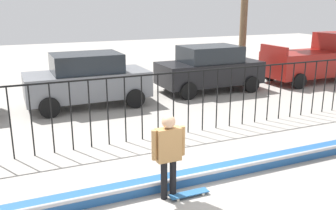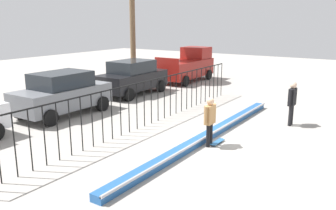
{
  "view_description": "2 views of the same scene",
  "coord_description": "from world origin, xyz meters",
  "px_view_note": "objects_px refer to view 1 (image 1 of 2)",
  "views": [
    {
      "loc": [
        -3.24,
        -5.69,
        3.62
      ],
      "look_at": [
        0.52,
        2.81,
        1.06
      ],
      "focal_mm": 39.82,
      "sensor_mm": 36.0,
      "label": 1
    },
    {
      "loc": [
        -10.7,
        -4.84,
        4.1
      ],
      "look_at": [
        0.38,
        2.5,
        0.9
      ],
      "focal_mm": 37.96,
      "sensor_mm": 36.0,
      "label": 2
    }
  ],
  "objects_px": {
    "parked_car_black": "(209,68)",
    "skateboarder": "(169,149)",
    "parked_car_gray": "(87,79)",
    "skateboard": "(189,194)",
    "pickup_truck": "(316,60)"
  },
  "relations": [
    {
      "from": "skateboarder",
      "to": "skateboard",
      "type": "xyz_separation_m",
      "value": [
        0.38,
        -0.12,
        -0.94
      ]
    },
    {
      "from": "parked_car_black",
      "to": "pickup_truck",
      "type": "height_order",
      "value": "pickup_truck"
    },
    {
      "from": "skateboarder",
      "to": "pickup_truck",
      "type": "relative_size",
      "value": 0.35
    },
    {
      "from": "parked_car_black",
      "to": "parked_car_gray",
      "type": "bearing_deg",
      "value": -172.53
    },
    {
      "from": "skateboard",
      "to": "pickup_truck",
      "type": "bearing_deg",
      "value": 18.36
    },
    {
      "from": "skateboard",
      "to": "parked_car_black",
      "type": "relative_size",
      "value": 0.19
    },
    {
      "from": "parked_car_gray",
      "to": "pickup_truck",
      "type": "xyz_separation_m",
      "value": [
        10.76,
        0.01,
        0.06
      ]
    },
    {
      "from": "parked_car_black",
      "to": "skateboarder",
      "type": "bearing_deg",
      "value": -120.45
    },
    {
      "from": "parked_car_black",
      "to": "skateboard",
      "type": "bearing_deg",
      "value": -118.02
    },
    {
      "from": "parked_car_gray",
      "to": "parked_car_black",
      "type": "distance_m",
      "value": 5.18
    },
    {
      "from": "skateboarder",
      "to": "parked_car_black",
      "type": "distance_m",
      "value": 9.12
    },
    {
      "from": "skateboarder",
      "to": "pickup_truck",
      "type": "distance_m",
      "value": 12.98
    },
    {
      "from": "parked_car_gray",
      "to": "pickup_truck",
      "type": "height_order",
      "value": "pickup_truck"
    },
    {
      "from": "skateboarder",
      "to": "parked_car_gray",
      "type": "height_order",
      "value": "parked_car_gray"
    },
    {
      "from": "skateboarder",
      "to": "parked_car_gray",
      "type": "xyz_separation_m",
      "value": [
        0.03,
        7.21,
        -0.02
      ]
    }
  ]
}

